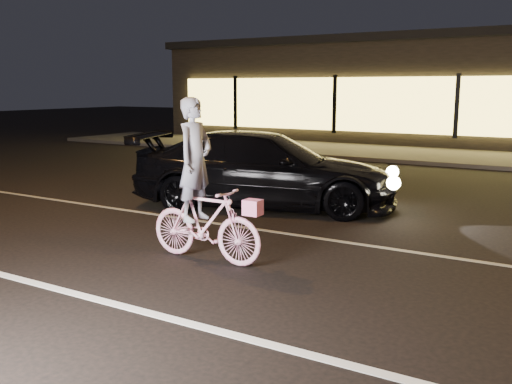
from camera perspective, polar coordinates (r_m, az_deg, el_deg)
The scene contains 7 objects.
ground at distance 7.31m, azimuth -5.66°, elevation -7.39°, with size 90.00×90.00×0.00m, color black.
lane_stripe_near at distance 6.24m, azimuth -14.00°, elevation -10.80°, with size 60.00×0.12×0.01m, color silver.
lane_stripe_far at distance 8.93m, azimuth 1.98°, elevation -4.02°, with size 60.00×0.10×0.01m, color gray.
sidewalk at distance 19.17m, azimuth 18.08°, elevation 3.41°, with size 30.00×4.00×0.12m, color #383533.
storefront at distance 24.90m, azimuth 21.47°, elevation 9.53°, with size 25.40×8.42×4.20m.
cyclist at distance 7.38m, azimuth -5.38°, elevation -1.20°, with size 1.68×0.58×2.11m.
sedan at distance 10.68m, azimuth 0.90°, elevation 2.23°, with size 5.26×3.42×1.42m.
Camera 1 is at (4.16, -5.59, 2.23)m, focal length 40.00 mm.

